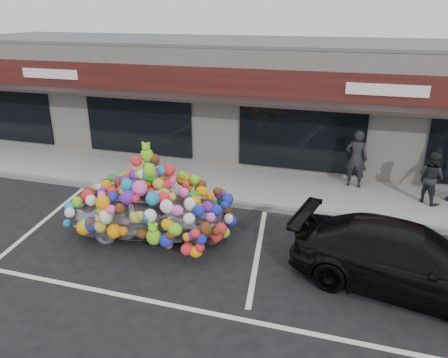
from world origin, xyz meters
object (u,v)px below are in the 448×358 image
(pedestrian_b, at_px, (431,178))
(toy_car, at_px, (151,206))
(pedestrian_a, at_px, (356,159))
(black_sedan, at_px, (407,260))

(pedestrian_b, bearing_deg, toy_car, 71.53)
(pedestrian_a, bearing_deg, toy_car, 47.24)
(toy_car, height_order, black_sedan, toy_car)
(black_sedan, relative_size, pedestrian_b, 3.05)
(toy_car, distance_m, black_sedan, 6.04)
(black_sedan, bearing_deg, pedestrian_b, -1.07)
(toy_car, xyz_separation_m, black_sedan, (6.00, -0.63, -0.11))
(black_sedan, xyz_separation_m, pedestrian_b, (0.94, 4.49, 0.24))
(pedestrian_a, xyz_separation_m, pedestrian_b, (2.10, -0.66, -0.16))
(pedestrian_a, relative_size, pedestrian_b, 1.20)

